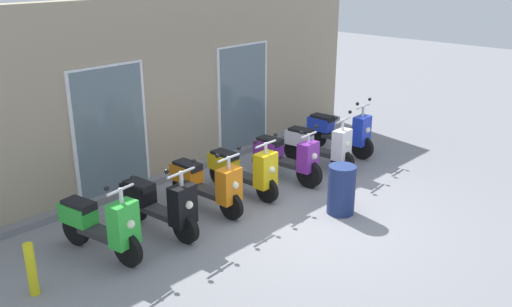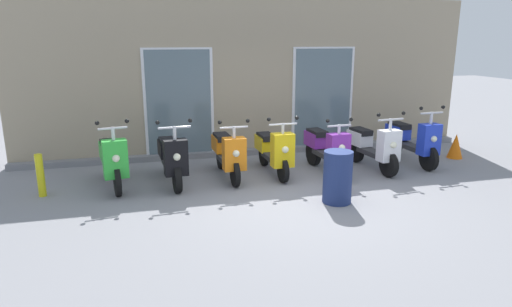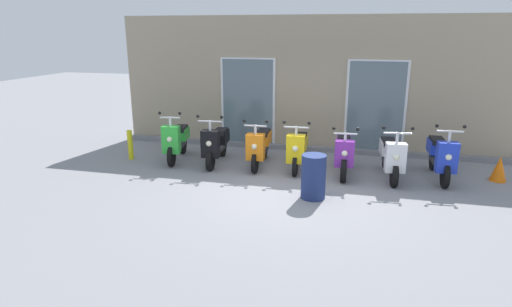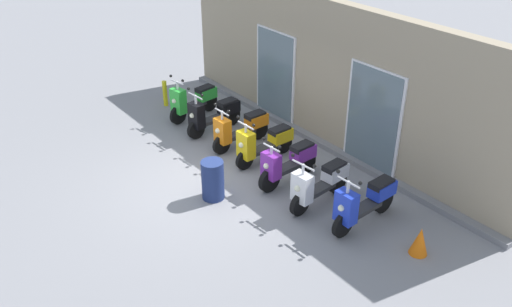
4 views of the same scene
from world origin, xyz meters
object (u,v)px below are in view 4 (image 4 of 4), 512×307
Objects in this scene: scooter_purple at (288,163)px; scooter_white at (319,183)px; curb_bollard at (165,93)px; scooter_orange at (240,128)px; trash_bin at (213,180)px; scooter_black at (213,114)px; scooter_yellow at (264,142)px; scooter_green at (193,100)px; traffic_cone at (420,241)px; scooter_blue at (364,202)px.

scooter_purple is 0.96m from scooter_white.
scooter_white is 5.92m from curb_bollard.
trash_bin is (1.40, -1.69, -0.07)m from scooter_orange.
curb_bollard is at bearing -175.40° from scooter_orange.
scooter_black is at bearing 146.25° from trash_bin.
scooter_yellow reaches higher than trash_bin.
scooter_yellow is (0.87, 0.00, -0.01)m from scooter_orange.
scooter_orange is 3.11m from curb_bollard.
scooter_orange is 0.87m from scooter_yellow.
scooter_white is 2.24× the size of curb_bollard.
scooter_orange is 1.01× the size of scooter_white.
scooter_white is at bearing -2.11° from scooter_purple.
scooter_green is 0.97× the size of scooter_orange.
scooter_purple is at bearing -4.45° from scooter_orange.
traffic_cone is (4.96, 0.15, -0.21)m from scooter_orange.
scooter_black is 2.26× the size of curb_bollard.
scooter_black is 5.98m from traffic_cone.
curb_bollard is at bearing -169.75° from scooter_green.
scooter_white is (0.96, -0.04, 0.00)m from scooter_purple.
trash_bin is at bearing -144.79° from scooter_blue.
scooter_yellow is 1.96m from scooter_white.
scooter_black reaches higher than trash_bin.
scooter_yellow is at bearing 107.38° from trash_bin.
scooter_black is 3.83m from scooter_white.
scooter_white is at bearing 0.67° from curb_bollard.
scooter_blue reaches higher than scooter_orange.
scooter_yellow is 3.98m from curb_bollard.
scooter_orange is at bearing 1.43° from scooter_green.
scooter_black is 1.01× the size of scooter_white.
scooter_blue reaches higher than scooter_yellow.
scooter_green is 5.79m from scooter_blue.
scooter_blue is at bearing 4.43° from scooter_purple.
scooter_yellow is 2.93m from scooter_blue.
scooter_white reaches higher than curb_bollard.
scooter_blue is at bearing 10.74° from scooter_white.
trash_bin is 1.57× the size of traffic_cone.
scooter_green reaches higher than scooter_orange.
scooter_blue reaches higher than scooter_black.
scooter_yellow reaches higher than scooter_purple.
scooter_green is 0.99× the size of scooter_purple.
scooter_green reaches higher than scooter_purple.
curb_bollard is at bearing -177.17° from traffic_cone.
trash_bin is 4.72m from curb_bollard.
scooter_orange is 4.97m from traffic_cone.
scooter_black is at bearing -177.83° from traffic_cone.
traffic_cone is at bearing 2.17° from scooter_black.
scooter_white reaches higher than traffic_cone.
scooter_blue reaches higher than traffic_cone.
scooter_white is 1.00m from scooter_blue.
scooter_orange is 1.94× the size of trash_bin.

